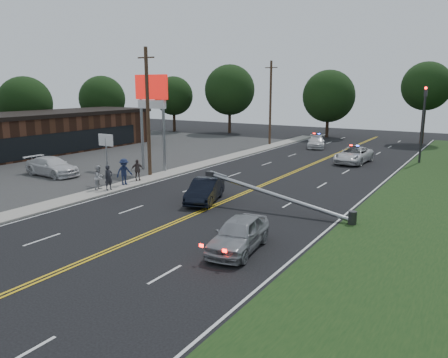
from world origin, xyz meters
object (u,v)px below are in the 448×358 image
Objects in this scene: utility_pole_far at (270,103)px; parked_car at (52,166)px; waiting_sedan at (239,234)px; bystander_d at (137,170)px; emergency_b at (316,142)px; bystander_a at (109,178)px; bystander_b at (99,177)px; pylon_sign at (152,99)px; fallen_streetlight at (284,197)px; traffic_signal at (423,118)px; emergency_a at (354,155)px; small_sign at (106,143)px; crashed_sedan at (205,190)px; bystander_c at (124,172)px; utility_pole_mid at (148,112)px.

parked_car is (-6.88, -25.96, -4.34)m from utility_pole_far.
utility_pole_far reaches higher than parked_car.
waiting_sedan is 2.72× the size of bystander_d.
bystander_a is at bearing -117.58° from emergency_b.
bystander_a is 0.69m from bystander_b.
pylon_sign reaches higher than fallen_streetlight.
traffic_signal is 4.21× the size of bystander_b.
emergency_a is at bearing -30.85° from utility_pole_far.
pylon_sign is 4.78× the size of bystander_b.
small_sign is 22.68m from utility_pole_far.
crashed_sedan is 7.35m from bystander_c.
utility_pole_mid is at bearing 29.71° from bystander_c.
bystander_a is at bearing -116.33° from emergency_a.
crashed_sedan is 1.00× the size of waiting_sedan.
traffic_signal is at bearing 40.39° from pylon_sign.
waiting_sedan is at bearing -66.49° from utility_pole_far.
emergency_b is (12.53, 26.74, -0.07)m from parked_car.
small_sign is at bearing 180.00° from utility_pole_mid.
small_sign is 1.81× the size of bystander_a.
parked_car is (-2.08, -3.96, -1.59)m from small_sign.
utility_pole_mid is 5.84× the size of bystander_a.
waiting_sedan is at bearing -94.16° from emergency_b.
pylon_sign is 2.58× the size of small_sign.
pylon_sign is 4.67× the size of bystander_a.
utility_pole_mid reaches higher than bystander_a.
bystander_a is (1.09, -5.47, -4.11)m from utility_pole_mid.
traffic_signal is 22.62m from fallen_streetlight.
bystander_c is (0.40, 2.00, 0.11)m from bystander_b.
bystander_c is at bearing -69.45° from pylon_sign.
bystander_b is at bearing -47.49° from small_sign.
traffic_signal is at bearing 38.90° from small_sign.
traffic_signal is at bearing -5.04° from bystander_d.
bystander_a is at bearing -98.77° from parked_car.
emergency_b is 2.71× the size of bystander_a.
bystander_d is (-12.76, 1.86, 0.01)m from fallen_streetlight.
emergency_a reaches higher than parked_car.
bystander_c is at bearing -127.48° from traffic_signal.
crashed_sedan is at bearing -77.20° from bystander_c.
small_sign is at bearing -25.71° from parked_car.
utility_pole_far is 27.84m from crashed_sedan.
pylon_sign reaches higher than waiting_sedan.
utility_pole_far is 1.86× the size of emergency_a.
emergency_b is (-7.74, 26.78, -0.25)m from fallen_streetlight.
waiting_sedan is (14.05, -32.30, -4.34)m from utility_pole_far.
utility_pole_mid is 10.20m from crashed_sedan.
utility_pole_far reaches higher than bystander_b.
utility_pole_mid is at bearing 163.36° from fallen_streetlight.
utility_pole_mid is 17.95m from waiting_sedan.
small_sign is 8.15m from bystander_a.
bystander_d is at bearing 13.59° from bystander_a.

